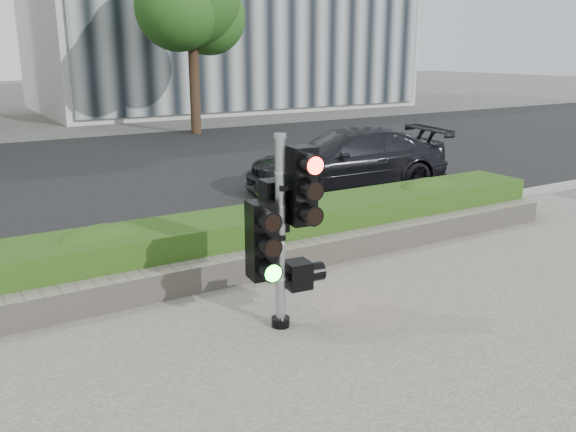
# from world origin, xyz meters

# --- Properties ---
(ground) EXTENTS (120.00, 120.00, 0.00)m
(ground) POSITION_xyz_m (0.00, 0.00, 0.00)
(ground) COLOR #51514C
(ground) RESTS_ON ground
(road) EXTENTS (60.00, 13.00, 0.02)m
(road) POSITION_xyz_m (0.00, 10.00, 0.01)
(road) COLOR black
(road) RESTS_ON ground
(curb) EXTENTS (60.00, 0.25, 0.12)m
(curb) POSITION_xyz_m (0.00, 3.15, 0.06)
(curb) COLOR gray
(curb) RESTS_ON ground
(stone_wall) EXTENTS (12.00, 0.32, 0.34)m
(stone_wall) POSITION_xyz_m (0.00, 1.90, 0.20)
(stone_wall) COLOR gray
(stone_wall) RESTS_ON sidewalk
(hedge) EXTENTS (12.00, 1.00, 0.68)m
(hedge) POSITION_xyz_m (0.00, 2.55, 0.37)
(hedge) COLOR #4D7825
(hedge) RESTS_ON sidewalk
(tree_right) EXTENTS (4.10, 3.58, 6.53)m
(tree_right) POSITION_xyz_m (5.48, 15.55, 4.48)
(tree_right) COLOR black
(tree_right) RESTS_ON ground
(traffic_signal) EXTENTS (0.74, 0.56, 2.08)m
(traffic_signal) POSITION_xyz_m (0.13, 0.49, 1.18)
(traffic_signal) COLOR black
(traffic_signal) RESTS_ON sidewalk
(car_dark) EXTENTS (4.61, 2.42, 1.27)m
(car_dark) POSITION_xyz_m (4.73, 5.52, 0.66)
(car_dark) COLOR black
(car_dark) RESTS_ON road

